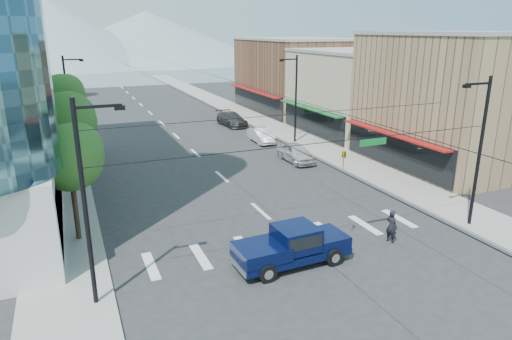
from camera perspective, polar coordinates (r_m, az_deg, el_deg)
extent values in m
plane|color=#28282B|center=(25.19, 6.10, -9.95)|extent=(160.00, 160.00, 0.00)
cube|color=gray|center=(60.62, -23.31, 4.96)|extent=(4.00, 120.00, 0.15)
cube|color=gray|center=(64.84, -1.57, 7.07)|extent=(4.00, 120.00, 0.15)
cube|color=#8C6B4C|center=(43.26, 23.68, 7.85)|extent=(12.00, 14.00, 11.00)
cube|color=tan|center=(53.92, 12.81, 9.36)|extent=(12.00, 14.00, 9.00)
cube|color=brown|center=(67.45, 4.87, 11.64)|extent=(12.00, 18.00, 10.00)
cube|color=#8C6B4C|center=(81.75, -27.39, 13.62)|extent=(4.00, 4.00, 18.00)
cone|color=gray|center=(169.58, -25.05, 15.49)|extent=(80.00, 80.00, 22.00)
cone|color=gray|center=(182.22, -13.46, 15.96)|extent=(90.00, 90.00, 18.00)
cylinder|color=black|center=(27.13, -21.71, -3.85)|extent=(0.28, 0.28, 4.55)
sphere|color=#1A501B|center=(26.37, -22.33, 1.43)|extent=(3.64, 3.64, 3.64)
sphere|color=#1A501B|center=(26.56, -21.58, 2.52)|extent=(2.86, 2.86, 2.86)
cylinder|color=black|center=(33.73, -22.16, 0.60)|extent=(0.28, 0.28, 5.11)
sphere|color=#1A501B|center=(33.08, -22.72, 5.45)|extent=(4.09, 4.09, 4.09)
sphere|color=#1A501B|center=(33.30, -22.12, 6.29)|extent=(3.21, 3.21, 3.21)
cylinder|color=black|center=(40.58, -22.37, 2.81)|extent=(0.28, 0.28, 4.55)
sphere|color=#1A501B|center=(40.08, -22.79, 6.41)|extent=(3.64, 3.64, 3.64)
sphere|color=#1A501B|center=(40.31, -22.29, 7.10)|extent=(2.86, 2.86, 2.86)
cylinder|color=black|center=(47.38, -22.60, 5.04)|extent=(0.28, 0.28, 5.11)
sphere|color=#1A501B|center=(46.92, -23.01, 8.52)|extent=(4.09, 4.09, 4.09)
sphere|color=#1A501B|center=(47.16, -22.58, 9.10)|extent=(3.21, 3.21, 3.21)
cylinder|color=black|center=(19.79, -20.58, -4.52)|extent=(0.20, 0.20, 9.00)
cylinder|color=black|center=(29.48, 26.14, 1.76)|extent=(0.20, 0.20, 9.00)
cylinder|color=black|center=(22.21, 7.84, 3.35)|extent=(21.60, 0.04, 0.04)
imported|color=gold|center=(23.25, 10.93, 1.15)|extent=(0.16, 0.20, 1.00)
cube|color=#0C6626|center=(24.02, 14.43, 3.40)|extent=(1.60, 0.06, 0.35)
cylinder|color=black|center=(50.02, -22.46, 7.91)|extent=(0.20, 0.20, 9.00)
cube|color=black|center=(49.63, -21.95, 12.69)|extent=(1.80, 0.12, 0.12)
cube|color=black|center=(49.66, -20.99, 12.68)|extent=(0.40, 0.25, 0.18)
cylinder|color=black|center=(47.44, 5.00, 8.70)|extent=(0.20, 0.20, 9.00)
cube|color=black|center=(46.61, 4.13, 13.64)|extent=(1.80, 0.12, 0.12)
cube|color=black|center=(46.26, 3.21, 13.50)|extent=(0.40, 0.25, 0.18)
cube|color=#070F35|center=(23.52, 4.48, -10.37)|extent=(5.99, 2.40, 0.38)
cube|color=#070F35|center=(24.34, 8.84, -8.41)|extent=(1.80, 2.11, 0.59)
cube|color=#070F35|center=(23.23, 4.99, -8.38)|extent=(2.12, 2.07, 1.18)
cube|color=black|center=(23.19, 5.00, -8.14)|extent=(1.91, 2.09, 0.64)
cube|color=#070F35|center=(22.58, 0.65, -10.17)|extent=(2.56, 2.25, 0.70)
cube|color=silver|center=(24.97, 10.45, -8.89)|extent=(0.22, 2.04, 0.38)
cube|color=silver|center=(22.36, -2.27, -11.88)|extent=(0.22, 2.04, 0.32)
cylinder|color=black|center=(23.73, 9.72, -10.69)|extent=(0.91, 0.36, 0.90)
cylinder|color=black|center=(25.24, 7.07, -8.79)|extent=(0.91, 0.36, 0.90)
cylinder|color=black|center=(22.01, 1.44, -12.79)|extent=(0.91, 0.36, 0.90)
cylinder|color=black|center=(23.63, -0.81, -10.56)|extent=(0.91, 0.36, 0.90)
imported|color=black|center=(26.69, 16.58, -6.75)|extent=(0.61, 0.78, 1.89)
imported|color=silver|center=(41.19, 5.02, 2.17)|extent=(1.96, 4.84, 1.65)
imported|color=silver|center=(48.19, 0.62, 4.36)|extent=(1.76, 4.64, 1.51)
imported|color=#343336|center=(56.77, -3.05, 6.37)|extent=(2.75, 5.84, 1.65)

